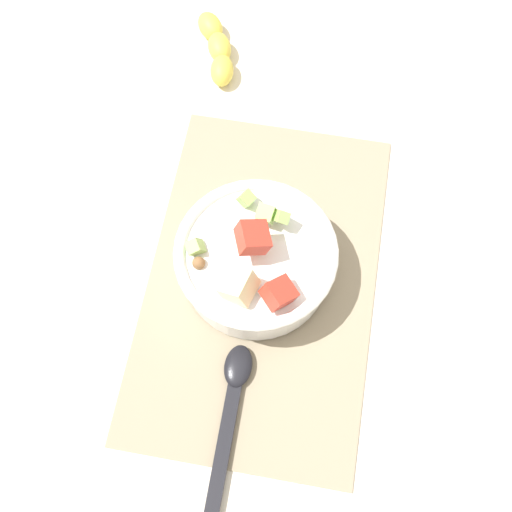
% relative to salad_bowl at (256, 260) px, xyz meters
% --- Properties ---
extents(ground_plane, '(2.40, 2.40, 0.00)m').
position_rel_salad_bowl_xyz_m(ground_plane, '(-0.01, -0.01, -0.05)').
color(ground_plane, silver).
extents(placemat, '(0.51, 0.31, 0.01)m').
position_rel_salad_bowl_xyz_m(placemat, '(-0.01, -0.01, -0.04)').
color(placemat, gray).
rests_on(placemat, ground_plane).
extents(salad_bowl, '(0.21, 0.21, 0.12)m').
position_rel_salad_bowl_xyz_m(salad_bowl, '(0.00, 0.00, 0.00)').
color(salad_bowl, white).
rests_on(salad_bowl, placemat).
extents(serving_spoon, '(0.21, 0.04, 0.01)m').
position_rel_salad_bowl_xyz_m(serving_spoon, '(-0.18, -0.00, -0.04)').
color(serving_spoon, black).
rests_on(serving_spoon, placemat).
extents(banana_whole, '(0.15, 0.09, 0.04)m').
position_rel_salad_bowl_xyz_m(banana_whole, '(0.36, 0.13, -0.03)').
color(banana_whole, yellow).
rests_on(banana_whole, ground_plane).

